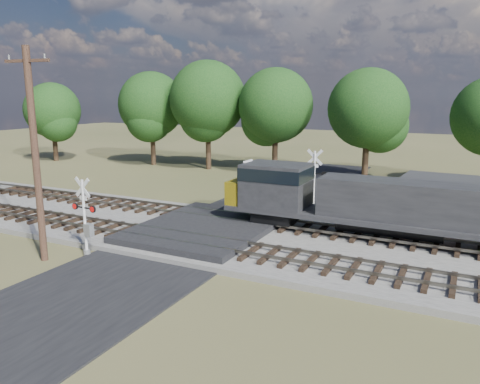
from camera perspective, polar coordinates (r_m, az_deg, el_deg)
The scene contains 11 objects.
ground at distance 26.50m, azimuth -4.69°, elevation -5.50°, with size 160.00×160.00×0.00m, color #464B28.
ballast_bed at distance 23.64m, azimuth 17.44°, elevation -7.82°, with size 140.00×10.00×0.30m, color gray.
road at distance 26.49m, azimuth -4.69°, elevation -5.42°, with size 7.00×60.00×0.08m, color black.
crossing_panel at distance 26.82m, azimuth -4.15°, elevation -4.57°, with size 7.00×9.00×0.62m, color #262628.
track_near at distance 23.26m, azimuth -0.62°, elevation -6.89°, with size 140.00×2.60×0.33m.
track_far at distance 27.61m, azimuth 4.11°, elevation -3.88°, with size 140.00×2.60×0.33m.
crossing_signal_near at distance 24.23m, azimuth -18.25°, elevation -3.69°, with size 1.60×0.35×3.96m.
crossing_signal_far at distance 31.96m, azimuth 8.84°, elevation 0.72°, with size 1.74×0.38×4.30m.
utility_pole at distance 23.65m, azimuth -23.72°, elevation 4.58°, with size 2.45×0.41×10.01m.
equipment_shed at distance 30.42m, azimuth 23.10°, elevation -1.19°, with size 4.69×4.69×3.00m.
treeline at distance 43.64m, azimuth 13.85°, elevation 9.71°, with size 83.84×11.45×11.34m.
Camera 1 is at (13.15, -21.61, 7.90)m, focal length 35.00 mm.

